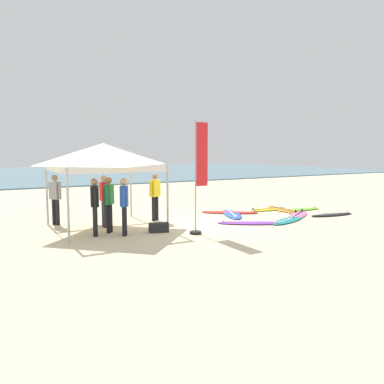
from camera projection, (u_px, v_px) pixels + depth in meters
name	position (u px, v px, depth m)	size (l,w,h in m)	color
ground_plane	(202.00, 222.00, 13.39)	(80.00, 80.00, 0.00)	beige
sea	(38.00, 174.00, 42.30)	(80.00, 36.00, 0.10)	#568499
canopy_tent	(104.00, 155.00, 12.23)	(3.15, 3.15, 2.75)	#B7B7BC
surfboard_lime	(299.00, 209.00, 16.19)	(2.19, 0.79, 0.19)	#7AD12D
surfboard_teal	(288.00, 220.00, 13.64)	(2.26, 1.32, 0.19)	#19847F
surfboard_purple	(250.00, 223.00, 13.16)	(2.29, 1.76, 0.19)	purple
surfboard_black	(332.00, 214.00, 14.87)	(2.04, 0.78, 0.19)	black
surfboard_yellow	(268.00, 209.00, 16.19)	(1.97, 0.67, 0.19)	yellow
surfboard_blue	(232.00, 214.00, 14.98)	(1.60, 2.36, 0.19)	blue
surfboard_pink	(298.00, 215.00, 14.77)	(2.14, 1.66, 0.19)	pink
surfboard_orange	(283.00, 210.00, 16.07)	(0.87, 2.17, 0.19)	orange
surfboard_red	(230.00, 212.00, 15.43)	(2.21, 1.90, 0.19)	red
person_grey	(55.00, 196.00, 12.86)	(0.37, 0.49, 1.71)	black
person_green	(109.00, 201.00, 11.64)	(0.39, 0.46, 1.71)	black
person_yellow	(155.00, 193.00, 13.65)	(0.50, 0.35, 1.71)	black
person_blue	(124.00, 202.00, 11.22)	(0.36, 0.50, 1.71)	black
person_red	(104.00, 197.00, 12.47)	(0.24, 0.55, 1.71)	#2D2D33
person_black	(95.00, 203.00, 11.15)	(0.29, 0.54, 1.71)	black
banner_flag	(199.00, 182.00, 11.44)	(0.60, 0.36, 3.40)	#99999E
gear_bag_near_tent	(159.00, 227.00, 11.80)	(0.60, 0.32, 0.28)	#232328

